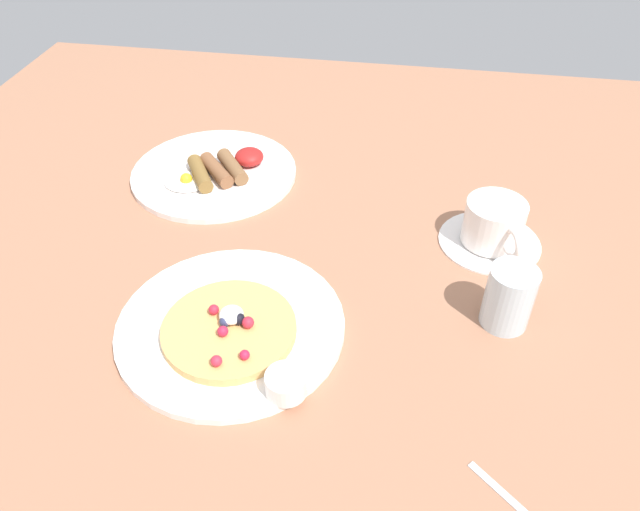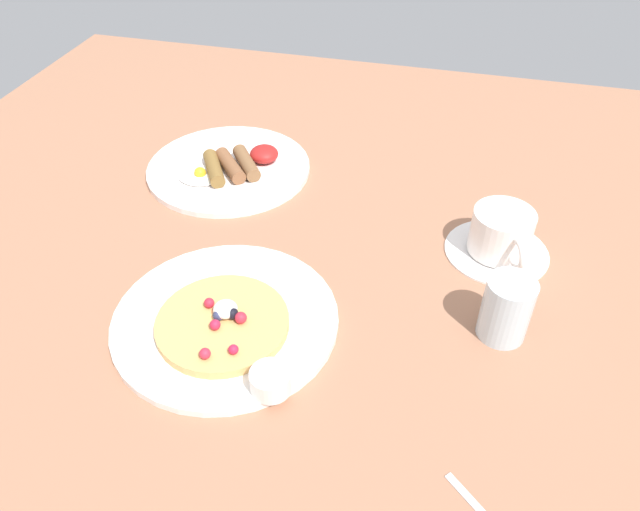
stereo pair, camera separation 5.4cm
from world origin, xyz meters
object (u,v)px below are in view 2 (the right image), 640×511
(syrup_ramekin, at_px, (271,381))
(coffee_cup, at_px, (502,232))
(breakfast_plate, at_px, (229,168))
(coffee_saucer, at_px, (496,251))
(pancake_plate, at_px, (226,320))
(water_glass, at_px, (506,309))

(syrup_ramekin, distance_m, coffee_cup, 0.40)
(breakfast_plate, height_order, coffee_saucer, breakfast_plate)
(syrup_ramekin, bearing_deg, breakfast_plate, 116.65)
(breakfast_plate, bearing_deg, coffee_saucer, -13.53)
(pancake_plate, bearing_deg, coffee_saucer, 34.77)
(coffee_cup, bearing_deg, water_glass, -86.62)
(coffee_saucer, height_order, coffee_cup, coffee_cup)
(pancake_plate, bearing_deg, water_glass, 11.59)
(breakfast_plate, bearing_deg, coffee_cup, -13.69)
(coffee_saucer, bearing_deg, coffee_cup, -66.98)
(pancake_plate, distance_m, breakfast_plate, 0.36)
(coffee_cup, bearing_deg, pancake_plate, -145.45)
(syrup_ramekin, xyz_separation_m, coffee_saucer, (0.24, 0.32, -0.02))
(pancake_plate, distance_m, coffee_cup, 0.40)
(breakfast_plate, distance_m, coffee_saucer, 0.47)
(coffee_saucer, bearing_deg, pancake_plate, -145.23)
(syrup_ramekin, relative_size, coffee_cup, 0.41)
(breakfast_plate, xyz_separation_m, water_glass, (0.46, -0.27, 0.04))
(breakfast_plate, xyz_separation_m, coffee_saucer, (0.45, -0.11, -0.00))
(syrup_ramekin, relative_size, breakfast_plate, 0.17)
(syrup_ramekin, height_order, coffee_saucer, syrup_ramekin)
(syrup_ramekin, xyz_separation_m, breakfast_plate, (-0.22, 0.43, -0.02))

